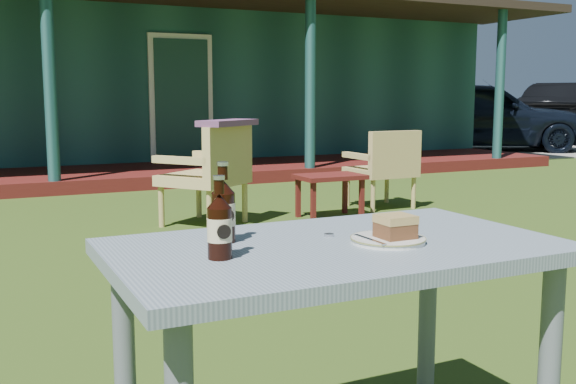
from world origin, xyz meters
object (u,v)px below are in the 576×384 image
car_near (479,115)px  car_far (572,111)px  cola_bottle_near (223,210)px  cafe_table (336,280)px  cake_slice (395,226)px  side_table (330,181)px  plate (388,240)px  armchair_left (211,170)px  armchair_right (385,165)px  cola_bottle_far (220,226)px

car_near → car_far: size_ratio=0.97×
car_near → cola_bottle_near: car_near is taller
cafe_table → cake_slice: bearing=-24.4°
cola_bottle_near → side_table: 4.39m
cafe_table → plate: 0.18m
car_far → plate: size_ratio=21.42×
car_near → car_far: (4.73, 1.86, 0.00)m
cafe_table → cola_bottle_near: (-0.27, 0.14, 0.19)m
armchair_left → armchair_right: bearing=3.0°
plate → cola_bottle_far: bearing=177.0°
car_near → armchair_right: car_near is taller
cafe_table → side_table: cafe_table is taller
car_near → cola_bottle_near: 12.68m
car_far → cafe_table: size_ratio=3.64×
plate → side_table: plate is taller
car_near → cola_bottle_near: size_ratio=19.36×
side_table → car_far: bearing=33.0°
plate → cake_slice: 0.04m
car_far → car_near: bearing=84.8°
car_near → cake_slice: 12.55m
cola_bottle_far → car_far: bearing=39.1°
plate → cola_bottle_far: cola_bottle_far is taller
cake_slice → cola_bottle_near: 0.46m
cafe_table → side_table: bearing=61.0°
cola_bottle_far → side_table: size_ratio=0.34×
armchair_left → side_table: bearing=-5.9°
armchair_left → cafe_table: bearing=-104.4°
cafe_table → cola_bottle_near: 0.36m
cake_slice → armchair_right: size_ratio=0.12×
plate → armchair_right: size_ratio=0.26×
cake_slice → armchair_right: cake_slice is taller
car_near → plate: bearing=168.5°
car_far → cola_bottle_near: size_ratio=20.02×
cola_bottle_far → plate: bearing=-3.0°
car_far → armchair_left: bearing=93.5°
plate → cafe_table: bearing=157.0°
car_far → cake_slice: size_ratio=47.50×
plate → armchair_right: 4.90m
armchair_right → side_table: size_ratio=1.30×
car_far → cake_slice: bearing=103.5°
cola_bottle_far → side_table: (2.45, 3.83, -0.46)m
armchair_left → side_table: armchair_left is taller
car_far → armchair_left: 14.25m
cake_slice → cola_bottle_far: cola_bottle_far is taller
cake_slice → armchair_left: (0.86, 3.98, -0.28)m
car_near → cola_bottle_far: (-8.93, -9.24, 0.08)m
plate → cake_slice: cake_slice is taller
cake_slice → cola_bottle_far: bearing=175.8°
cafe_table → plate: (0.13, -0.05, 0.11)m
plate → side_table: bearing=62.9°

